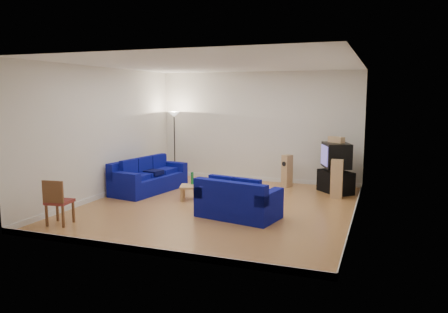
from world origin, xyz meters
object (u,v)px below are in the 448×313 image
(sofa_three_seat, at_px, (148,179))
(tv_stand, at_px, (336,182))
(coffee_table, at_px, (200,188))
(television, at_px, (336,155))
(sofa_loveseat, at_px, (237,203))

(sofa_three_seat, xyz_separation_m, tv_stand, (4.70, 1.52, -0.03))
(coffee_table, bearing_deg, tv_stand, 33.05)
(tv_stand, relative_size, television, 0.96)
(tv_stand, xyz_separation_m, television, (-0.01, -0.01, 0.70))
(sofa_three_seat, relative_size, television, 2.35)
(tv_stand, bearing_deg, sofa_three_seat, -115.07)
(sofa_loveseat, height_order, tv_stand, sofa_loveseat)
(sofa_three_seat, distance_m, television, 4.97)
(television, bearing_deg, tv_stand, 126.74)
(sofa_three_seat, distance_m, coffee_table, 1.76)
(sofa_loveseat, distance_m, tv_stand, 3.54)
(television, bearing_deg, sofa_three_seat, -92.85)
(sofa_three_seat, relative_size, sofa_loveseat, 1.30)
(sofa_loveseat, relative_size, coffee_table, 1.66)
(coffee_table, height_order, television, television)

